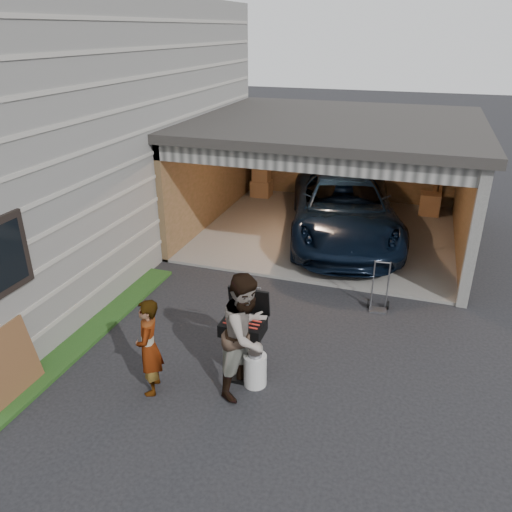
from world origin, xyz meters
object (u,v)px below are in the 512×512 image
(woman, at_px, (149,347))
(plywood_panel, at_px, (9,365))
(propane_tank, at_px, (255,370))
(hand_truck, at_px, (379,300))
(minivan, at_px, (344,212))
(bbq_grill, at_px, (244,329))
(man, at_px, (247,334))

(woman, relative_size, plywood_panel, 1.39)
(propane_tank, xyz_separation_m, hand_truck, (1.51, 2.81, -0.07))
(woman, xyz_separation_m, propane_tank, (1.38, 0.60, -0.49))
(propane_tank, bearing_deg, minivan, 87.30)
(propane_tank, bearing_deg, plywood_panel, -157.60)
(bbq_grill, distance_m, propane_tank, 0.63)
(minivan, relative_size, hand_truck, 5.49)
(bbq_grill, height_order, plywood_panel, bbq_grill)
(bbq_grill, bearing_deg, woman, -147.70)
(propane_tank, xyz_separation_m, plywood_panel, (-3.22, -1.33, 0.27))
(hand_truck, bearing_deg, plywood_panel, -144.76)
(plywood_panel, bearing_deg, bbq_grill, 26.05)
(minivan, distance_m, plywood_panel, 8.12)
(bbq_grill, distance_m, plywood_panel, 3.36)
(woman, bearing_deg, hand_truck, 120.41)
(hand_truck, bearing_deg, minivan, 105.18)
(minivan, xyz_separation_m, bbq_grill, (-0.50, -5.85, 0.08))
(propane_tank, height_order, hand_truck, hand_truck)
(woman, height_order, plywood_panel, woman)
(minivan, bearing_deg, bbq_grill, -107.84)
(minivan, distance_m, woman, 6.79)
(hand_truck, bearing_deg, man, -124.48)
(man, relative_size, hand_truck, 1.91)
(minivan, xyz_separation_m, hand_truck, (1.23, -3.18, -0.56))
(minivan, distance_m, propane_tank, 6.01)
(woman, relative_size, man, 0.79)
(plywood_panel, bearing_deg, woman, 21.72)
(minivan, xyz_separation_m, propane_tank, (-0.28, -5.99, -0.49))
(plywood_panel, relative_size, hand_truck, 1.09)
(bbq_grill, bearing_deg, minivan, 85.07)
(plywood_panel, bearing_deg, minivan, 64.39)
(bbq_grill, relative_size, hand_truck, 1.42)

